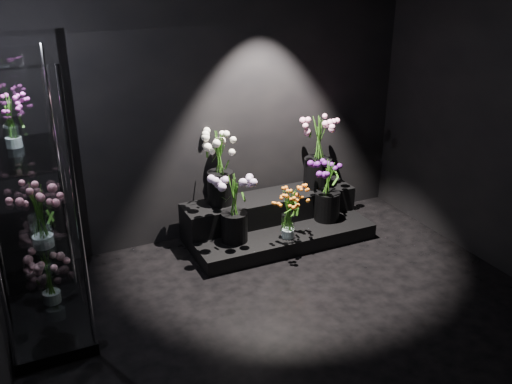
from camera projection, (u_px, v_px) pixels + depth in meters
floor at (317, 344)px, 4.08m from camera, size 4.00×4.00×0.00m
wall_back at (211, 93)px, 5.21m from camera, size 4.00×0.00×4.00m
display_riser at (274, 221)px, 5.59m from camera, size 1.75×0.78×0.39m
display_case at (30, 206)px, 3.86m from camera, size 0.55×0.92×2.02m
bouquet_orange_bells at (288, 213)px, 5.20m from camera, size 0.30×0.30×0.48m
bouquet_lilac at (234, 202)px, 5.09m from camera, size 0.50×0.50×0.66m
bouquet_purple at (328, 187)px, 5.53m from camera, size 0.44×0.44×0.61m
bouquet_cream_roses at (220, 161)px, 5.26m from camera, size 0.50×0.50×0.71m
bouquet_pink_roses at (318, 150)px, 5.66m from camera, size 0.35×0.35×0.73m
bouquet_case_pink at (39, 214)px, 3.70m from camera, size 0.36×0.36×0.45m
bouquet_case_magenta at (10, 120)px, 3.76m from camera, size 0.28×0.28×0.36m
bouquet_case_base_pink at (49, 276)px, 4.33m from camera, size 0.36×0.36×0.42m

